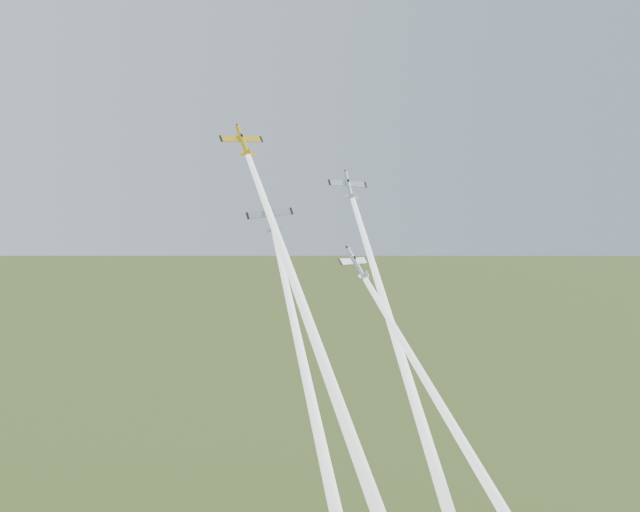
# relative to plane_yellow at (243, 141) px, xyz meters

# --- Properties ---
(plane_yellow) EXTENTS (8.61, 6.91, 6.99)m
(plane_yellow) POSITION_rel_plane_yellow_xyz_m (0.00, 0.00, 0.00)
(plane_yellow) COLOR yellow
(smoke_trail_yellow) EXTENTS (8.79, 46.41, 58.00)m
(smoke_trail_yellow) POSITION_rel_plane_yellow_xyz_m (-3.44, -24.14, -30.81)
(smoke_trail_yellow) COLOR white
(plane_navy) EXTENTS (9.48, 8.82, 8.03)m
(plane_navy) POSITION_rel_plane_yellow_xyz_m (5.21, -0.76, -12.81)
(plane_navy) COLOR #0B0F34
(smoke_trail_navy) EXTENTS (16.05, 39.40, 51.07)m
(smoke_trail_navy) POSITION_rel_plane_yellow_xyz_m (-2.13, -21.11, -40.16)
(smoke_trail_navy) COLOR white
(plane_silver_right) EXTENTS (9.65, 7.90, 7.43)m
(plane_silver_right) POSITION_rel_plane_yellow_xyz_m (25.06, 1.18, -7.84)
(plane_silver_right) COLOR silver
(smoke_trail_silver_right) EXTENTS (16.19, 43.57, 56.17)m
(smoke_trail_silver_right) POSITION_rel_plane_yellow_xyz_m (17.69, -21.31, -37.74)
(smoke_trail_silver_right) COLOR white
(plane_silver_low) EXTENTS (8.21, 6.91, 6.92)m
(plane_silver_low) POSITION_rel_plane_yellow_xyz_m (13.37, -13.87, -20.58)
(plane_silver_low) COLOR silver
(smoke_trail_silver_low) EXTENTS (9.85, 40.99, 51.34)m
(smoke_trail_silver_low) POSITION_rel_plane_yellow_xyz_m (17.39, -35.25, -48.06)
(smoke_trail_silver_low) COLOR white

